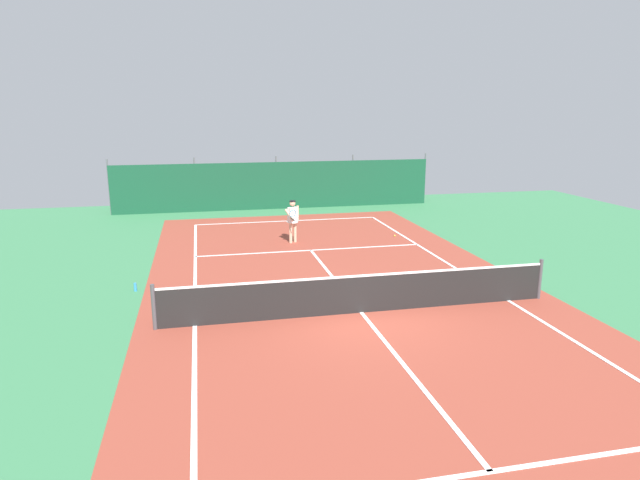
# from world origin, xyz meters

# --- Properties ---
(ground_plane) EXTENTS (36.00, 36.00, 0.00)m
(ground_plane) POSITION_xyz_m (0.00, 0.00, 0.00)
(ground_plane) COLOR #387A4C
(court_surface) EXTENTS (11.02, 26.60, 0.01)m
(court_surface) POSITION_xyz_m (0.00, 0.00, 0.00)
(court_surface) COLOR brown
(court_surface) RESTS_ON ground
(tennis_net) EXTENTS (10.12, 0.10, 1.10)m
(tennis_net) POSITION_xyz_m (0.00, 0.00, 0.51)
(tennis_net) COLOR black
(tennis_net) RESTS_ON ground
(back_fence) EXTENTS (16.30, 0.98, 2.70)m
(back_fence) POSITION_xyz_m (-0.00, 15.69, 0.67)
(back_fence) COLOR #14472D
(back_fence) RESTS_ON ground
(tennis_player) EXTENTS (0.56, 0.83, 1.64)m
(tennis_player) POSITION_xyz_m (-0.43, 7.74, 0.96)
(tennis_player) COLOR #D8AD8C
(tennis_player) RESTS_ON ground
(tennis_ball_near_player) EXTENTS (0.07, 0.07, 0.07)m
(tennis_ball_near_player) POSITION_xyz_m (3.76, 7.88, 0.03)
(tennis_ball_near_player) COLOR #CCDB33
(tennis_ball_near_player) RESTS_ON ground
(water_bottle) EXTENTS (0.08, 0.08, 0.24)m
(water_bottle) POSITION_xyz_m (-5.75, 2.99, 0.12)
(water_bottle) COLOR #338CD8
(water_bottle) RESTS_ON ground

